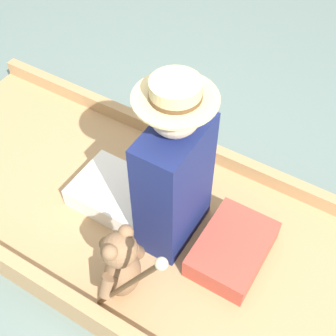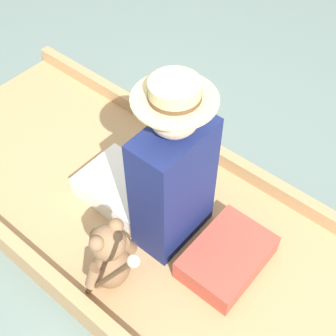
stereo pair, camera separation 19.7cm
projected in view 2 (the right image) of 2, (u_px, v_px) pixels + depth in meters
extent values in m
plane|color=slate|center=(143.00, 226.00, 2.45)|extent=(16.00, 16.00, 0.00)
cube|color=tan|center=(143.00, 220.00, 2.41)|extent=(1.14, 2.76, 0.11)
cube|color=tan|center=(60.00, 285.00, 2.06)|extent=(0.06, 2.76, 0.09)
cube|color=tan|center=(207.00, 148.00, 2.60)|extent=(0.06, 2.76, 0.09)
cube|color=#B24738|center=(227.00, 257.00, 2.13)|extent=(0.42, 0.30, 0.12)
cube|color=white|center=(124.00, 188.00, 2.40)|extent=(0.33, 0.45, 0.11)
cube|color=navy|center=(173.00, 186.00, 2.05)|extent=(0.37, 0.21, 0.67)
cube|color=beige|center=(155.00, 167.00, 2.06)|extent=(0.04, 0.01, 0.37)
cube|color=white|center=(139.00, 176.00, 1.98)|extent=(0.02, 0.01, 0.40)
cube|color=white|center=(170.00, 149.00, 2.08)|extent=(0.02, 0.01, 0.40)
sphere|color=beige|center=(174.00, 113.00, 1.72)|extent=(0.20, 0.20, 0.20)
cylinder|color=#CCB77F|center=(175.00, 99.00, 1.67)|extent=(0.32, 0.32, 0.01)
cylinder|color=#CCB77F|center=(175.00, 90.00, 1.64)|extent=(0.19, 0.19, 0.07)
cylinder|color=brown|center=(175.00, 95.00, 1.66)|extent=(0.20, 0.20, 0.02)
ellipsoid|color=#846042|center=(112.00, 266.00, 2.02)|extent=(0.18, 0.15, 0.26)
sphere|color=#846042|center=(108.00, 242.00, 1.88)|extent=(0.15, 0.15, 0.15)
sphere|color=brown|center=(97.00, 235.00, 1.91)|extent=(0.06, 0.06, 0.06)
sphere|color=#846042|center=(97.00, 244.00, 1.81)|extent=(0.06, 0.06, 0.06)
sphere|color=#846042|center=(116.00, 226.00, 1.86)|extent=(0.06, 0.06, 0.06)
cylinder|color=#846042|center=(95.00, 276.00, 1.94)|extent=(0.10, 0.07, 0.11)
cylinder|color=#846042|center=(126.00, 246.00, 2.03)|extent=(0.10, 0.07, 0.11)
sphere|color=#846042|center=(101.00, 279.00, 2.09)|extent=(0.07, 0.07, 0.07)
sphere|color=#846042|center=(116.00, 265.00, 2.14)|extent=(0.07, 0.07, 0.07)
cylinder|color=silver|center=(178.00, 155.00, 2.62)|extent=(0.10, 0.10, 0.01)
cylinder|color=silver|center=(178.00, 152.00, 2.60)|extent=(0.01, 0.01, 0.04)
cone|color=silver|center=(178.00, 147.00, 2.57)|extent=(0.11, 0.11, 0.05)
cylinder|color=brown|center=(107.00, 279.00, 1.77)|extent=(0.02, 0.35, 0.66)
sphere|color=beige|center=(134.00, 261.00, 1.46)|extent=(0.04, 0.04, 0.04)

